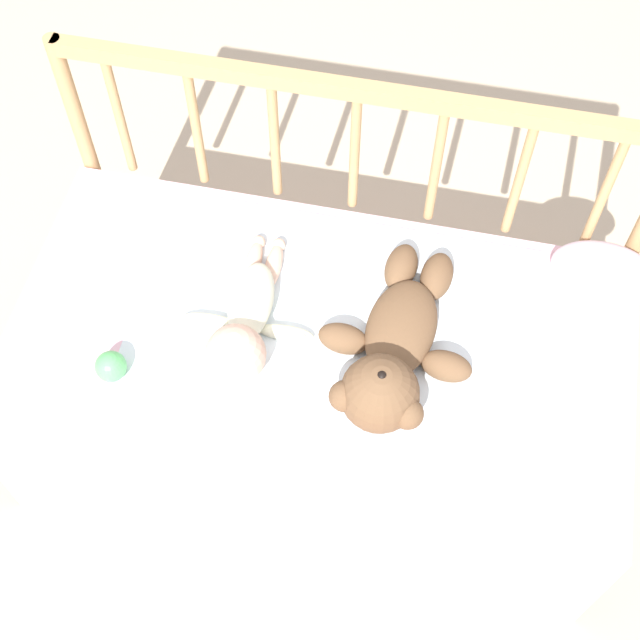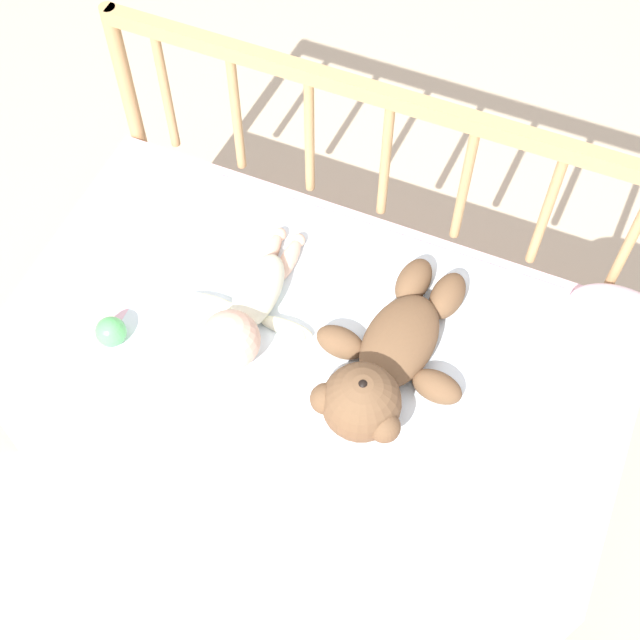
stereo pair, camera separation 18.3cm
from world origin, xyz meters
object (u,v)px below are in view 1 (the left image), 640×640
object	(u,v)px
baby	(245,324)
small_pillow	(603,269)
toy_ball	(111,366)
teddy_bear	(393,354)

from	to	relation	value
baby	small_pillow	xyz separation A→B (m)	(0.72, 0.31, -0.02)
toy_ball	small_pillow	distance (m)	1.07
teddy_bear	small_pillow	xyz separation A→B (m)	(0.41, 0.32, -0.03)
small_pillow	teddy_bear	bearing A→B (deg)	-142.07
teddy_bear	small_pillow	world-z (taller)	teddy_bear
baby	toy_ball	bearing A→B (deg)	-149.22
teddy_bear	toy_ball	world-z (taller)	teddy_bear
baby	small_pillow	bearing A→B (deg)	22.98
toy_ball	small_pillow	size ratio (longest dim) A/B	0.29
teddy_bear	toy_ball	size ratio (longest dim) A/B	7.33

